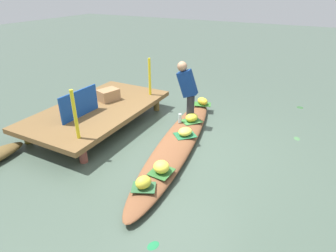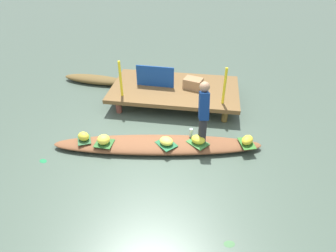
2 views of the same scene
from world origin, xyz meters
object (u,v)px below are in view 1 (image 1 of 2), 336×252
object	(u,v)px
banana_bunch_3	(185,132)
market_banner	(79,104)
water_bottle	(180,118)
produce_crate	(108,95)
banana_bunch_4	(203,101)
vendor_boat	(177,143)
banana_bunch_1	(143,182)
banana_bunch_2	(192,117)
banana_bunch_0	(161,167)
vendor_person	(187,88)

from	to	relation	value
banana_bunch_3	market_banner	bearing A→B (deg)	106.68
banana_bunch_3	water_bottle	world-z (taller)	water_bottle
market_banner	water_bottle	bearing A→B (deg)	-55.81
market_banner	produce_crate	distance (m)	0.97
banana_bunch_4	vendor_boat	bearing A→B (deg)	-173.65
produce_crate	banana_bunch_1	bearing A→B (deg)	-132.69
banana_bunch_1	market_banner	world-z (taller)	market_banner
banana_bunch_2	water_bottle	xyz separation A→B (m)	(-0.16, 0.20, 0.01)
water_bottle	banana_bunch_3	bearing A→B (deg)	-144.50
banana_bunch_1	banana_bunch_0	bearing A→B (deg)	-6.01
vendor_boat	vendor_person	xyz separation A→B (m)	(0.88, 0.21, 0.79)
vendor_person	water_bottle	world-z (taller)	vendor_person
banana_bunch_0	banana_bunch_2	distance (m)	1.89
produce_crate	water_bottle	bearing A→B (deg)	-86.31
banana_bunch_0	banana_bunch_4	xyz separation A→B (m)	(2.84, 0.44, -0.01)
banana_bunch_2	vendor_person	bearing A→B (deg)	68.24
vendor_boat	banana_bunch_3	size ratio (longest dim) A/B	15.20
banana_bunch_3	produce_crate	bearing A→B (deg)	80.50
vendor_person	market_banner	xyz separation A→B (m)	(-1.29, 1.75, -0.21)
water_bottle	produce_crate	bearing A→B (deg)	93.69
banana_bunch_3	water_bottle	xyz separation A→B (m)	(0.46, 0.33, 0.02)
market_banner	produce_crate	world-z (taller)	market_banner
vendor_boat	banana_bunch_4	bearing A→B (deg)	-1.92
banana_bunch_3	water_bottle	bearing A→B (deg)	35.50
market_banner	produce_crate	size ratio (longest dim) A/B	2.17
banana_bunch_4	produce_crate	world-z (taller)	produce_crate
vendor_boat	water_bottle	world-z (taller)	water_bottle
banana_bunch_2	banana_bunch_3	distance (m)	0.64
vendor_boat	vendor_person	distance (m)	1.20
banana_bunch_2	produce_crate	xyz separation A→B (m)	(-0.28, 1.95, 0.26)
banana_bunch_0	market_banner	distance (m)	2.32
vendor_boat	vendor_person	size ratio (longest dim) A/B	3.46
banana_bunch_3	produce_crate	world-z (taller)	produce_crate
banana_bunch_3	market_banner	size ratio (longest dim) A/B	0.29
banana_bunch_1	produce_crate	size ratio (longest dim) A/B	0.55
produce_crate	vendor_boat	bearing A→B (deg)	-105.18
banana_bunch_3	water_bottle	size ratio (longest dim) A/B	1.46
market_banner	banana_bunch_1	bearing A→B (deg)	-114.68
banana_bunch_0	produce_crate	distance (m)	2.77
banana_bunch_2	banana_bunch_4	world-z (taller)	banana_bunch_2
banana_bunch_3	banana_bunch_4	world-z (taller)	banana_bunch_4
vendor_boat	banana_bunch_3	distance (m)	0.27
vendor_boat	market_banner	xyz separation A→B (m)	(-0.41, 1.96, 0.58)
banana_bunch_2	banana_bunch_4	xyz separation A→B (m)	(0.98, 0.14, -0.00)
banana_bunch_3	market_banner	xyz separation A→B (m)	(-0.61, 2.03, 0.41)
banana_bunch_4	water_bottle	distance (m)	1.14
banana_bunch_0	banana_bunch_3	bearing A→B (deg)	7.64
vendor_boat	banana_bunch_3	world-z (taller)	banana_bunch_3
banana_bunch_1	banana_bunch_4	world-z (taller)	banana_bunch_1
vendor_boat	market_banner	bearing A→B (deg)	93.56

